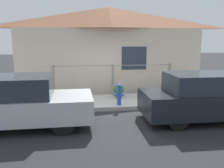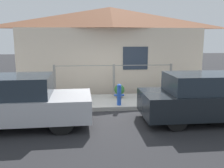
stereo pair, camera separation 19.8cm
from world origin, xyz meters
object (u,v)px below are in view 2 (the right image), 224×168
(car_right, at_px, (209,98))
(fire_hydrant, at_px, (119,94))
(car_left, at_px, (14,102))
(potted_plant_near_hydrant, at_px, (119,90))

(car_right, distance_m, fire_hydrant, 2.95)
(car_left, xyz_separation_m, car_right, (5.69, 0.00, -0.02))
(car_left, height_order, fire_hydrant, car_left)
(car_left, distance_m, car_right, 5.69)
(car_left, relative_size, car_right, 1.03)
(fire_hydrant, bearing_deg, car_right, -30.63)
(fire_hydrant, distance_m, potted_plant_near_hydrant, 1.01)
(car_left, bearing_deg, fire_hydrant, 23.64)
(car_left, relative_size, fire_hydrant, 5.59)
(fire_hydrant, height_order, potted_plant_near_hydrant, fire_hydrant)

